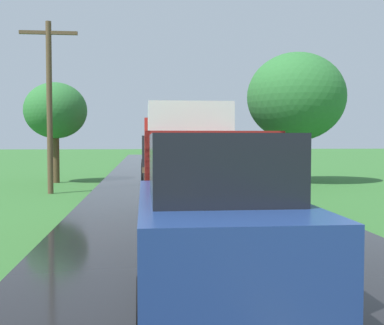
{
  "coord_description": "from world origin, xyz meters",
  "views": [
    {
      "loc": [
        -1.32,
        -0.75,
        1.93
      ],
      "look_at": [
        -0.19,
        10.54,
        1.4
      ],
      "focal_mm": 45.32,
      "sensor_mm": 36.0,
      "label": 1
    }
  ],
  "objects_px": {
    "banana_truck_near": "(193,159)",
    "utility_pole_roadside": "(49,100)",
    "roadside_tree_mid_right": "(56,111)",
    "following_car": "(214,215)",
    "banana_truck_far": "(169,151)",
    "roadside_tree_near_left": "(296,97)"
  },
  "relations": [
    {
      "from": "roadside_tree_near_left",
      "to": "following_car",
      "type": "distance_m",
      "value": 16.88
    },
    {
      "from": "utility_pole_roadside",
      "to": "roadside_tree_mid_right",
      "type": "bearing_deg",
      "value": 97.33
    },
    {
      "from": "roadside_tree_mid_right",
      "to": "following_car",
      "type": "distance_m",
      "value": 17.54
    },
    {
      "from": "roadside_tree_mid_right",
      "to": "following_car",
      "type": "bearing_deg",
      "value": -74.31
    },
    {
      "from": "utility_pole_roadside",
      "to": "roadside_tree_near_left",
      "type": "height_order",
      "value": "utility_pole_roadside"
    },
    {
      "from": "following_car",
      "to": "utility_pole_roadside",
      "type": "bearing_deg",
      "value": 108.6
    },
    {
      "from": "banana_truck_far",
      "to": "banana_truck_near",
      "type": "bearing_deg",
      "value": -89.44
    },
    {
      "from": "banana_truck_far",
      "to": "utility_pole_roadside",
      "type": "xyz_separation_m",
      "value": [
        -4.43,
        -2.95,
        1.87
      ]
    },
    {
      "from": "utility_pole_roadside",
      "to": "following_car",
      "type": "relative_size",
      "value": 1.49
    },
    {
      "from": "banana_truck_far",
      "to": "following_car",
      "type": "bearing_deg",
      "value": -91.13
    },
    {
      "from": "banana_truck_far",
      "to": "roadside_tree_near_left",
      "type": "height_order",
      "value": "roadside_tree_near_left"
    },
    {
      "from": "banana_truck_near",
      "to": "following_car",
      "type": "bearing_deg",
      "value": -93.64
    },
    {
      "from": "banana_truck_near",
      "to": "utility_pole_roadside",
      "type": "height_order",
      "value": "utility_pole_roadside"
    },
    {
      "from": "banana_truck_near",
      "to": "utility_pole_roadside",
      "type": "distance_m",
      "value": 7.87
    },
    {
      "from": "following_car",
      "to": "banana_truck_near",
      "type": "bearing_deg",
      "value": 86.36
    },
    {
      "from": "roadside_tree_near_left",
      "to": "following_car",
      "type": "height_order",
      "value": "roadside_tree_near_left"
    },
    {
      "from": "banana_truck_far",
      "to": "utility_pole_roadside",
      "type": "height_order",
      "value": "utility_pole_roadside"
    },
    {
      "from": "banana_truck_far",
      "to": "following_car",
      "type": "distance_m",
      "value": 15.23
    },
    {
      "from": "banana_truck_near",
      "to": "banana_truck_far",
      "type": "xyz_separation_m",
      "value": [
        -0.09,
        9.11,
        0.0
      ]
    },
    {
      "from": "banana_truck_near",
      "to": "roadside_tree_mid_right",
      "type": "height_order",
      "value": "roadside_tree_mid_right"
    },
    {
      "from": "roadside_tree_mid_right",
      "to": "banana_truck_near",
      "type": "bearing_deg",
      "value": -64.42
    },
    {
      "from": "banana_truck_near",
      "to": "roadside_tree_mid_right",
      "type": "relative_size",
      "value": 1.29
    }
  ]
}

